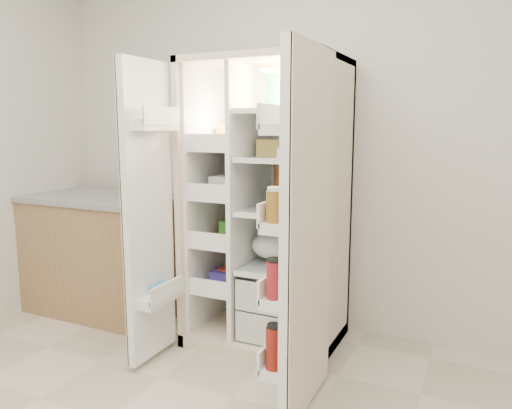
% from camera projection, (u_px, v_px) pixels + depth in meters
% --- Properties ---
extents(wall_back, '(4.00, 0.02, 2.70)m').
position_uv_depth(wall_back, '(308.00, 133.00, 3.30)').
color(wall_back, silver).
rests_on(wall_back, floor).
extents(refrigerator, '(0.92, 0.70, 1.80)m').
position_uv_depth(refrigerator, '(272.00, 228.00, 3.14)').
color(refrigerator, beige).
rests_on(refrigerator, floor).
extents(freezer_door, '(0.15, 0.40, 1.72)m').
position_uv_depth(freezer_door, '(149.00, 214.00, 2.79)').
color(freezer_door, white).
rests_on(freezer_door, floor).
extents(fridge_door, '(0.17, 0.58, 1.72)m').
position_uv_depth(fridge_door, '(304.00, 239.00, 2.30)').
color(fridge_door, white).
rests_on(fridge_door, floor).
extents(kitchen_counter, '(1.22, 0.65, 0.89)m').
position_uv_depth(kitchen_counter, '(102.00, 253.00, 3.65)').
color(kitchen_counter, '#9E7D4F').
rests_on(kitchen_counter, floor).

